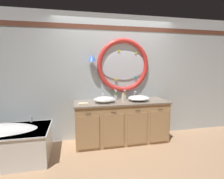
{
  "coord_description": "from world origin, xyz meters",
  "views": [
    {
      "loc": [
        -0.89,
        -3.07,
        1.57
      ],
      "look_at": [
        -0.14,
        0.25,
        1.09
      ],
      "focal_mm": 28.14,
      "sensor_mm": 36.0,
      "label": 1
    }
  ],
  "objects_px": {
    "sink_basin_left": "(105,99)",
    "toothbrush_holder_right": "(125,97)",
    "toothbrush_holder_left": "(116,97)",
    "folded_hand_towel": "(83,104)",
    "sink_basin_right": "(139,98)",
    "soap_dispenser": "(123,98)"
  },
  "relations": [
    {
      "from": "sink_basin_right",
      "to": "soap_dispenser",
      "type": "relative_size",
      "value": 2.68
    },
    {
      "from": "sink_basin_right",
      "to": "folded_hand_towel",
      "type": "distance_m",
      "value": 1.12
    },
    {
      "from": "sink_basin_left",
      "to": "soap_dispenser",
      "type": "bearing_deg",
      "value": 9.6
    },
    {
      "from": "sink_basin_left",
      "to": "toothbrush_holder_left",
      "type": "relative_size",
      "value": 1.9
    },
    {
      "from": "toothbrush_holder_left",
      "to": "toothbrush_holder_right",
      "type": "xyz_separation_m",
      "value": [
        0.19,
        -0.01,
        0.0
      ]
    },
    {
      "from": "toothbrush_holder_left",
      "to": "folded_hand_towel",
      "type": "distance_m",
      "value": 0.75
    },
    {
      "from": "toothbrush_holder_left",
      "to": "folded_hand_towel",
      "type": "bearing_deg",
      "value": -156.33
    },
    {
      "from": "sink_basin_right",
      "to": "toothbrush_holder_right",
      "type": "bearing_deg",
      "value": 140.95
    },
    {
      "from": "toothbrush_holder_right",
      "to": "soap_dispenser",
      "type": "relative_size",
      "value": 1.33
    },
    {
      "from": "toothbrush_holder_right",
      "to": "folded_hand_towel",
      "type": "height_order",
      "value": "toothbrush_holder_right"
    },
    {
      "from": "sink_basin_left",
      "to": "toothbrush_holder_right",
      "type": "xyz_separation_m",
      "value": [
        0.46,
        0.19,
        -0.0
      ]
    },
    {
      "from": "sink_basin_right",
      "to": "folded_hand_towel",
      "type": "bearing_deg",
      "value": -174.93
    },
    {
      "from": "sink_basin_left",
      "to": "folded_hand_towel",
      "type": "height_order",
      "value": "sink_basin_left"
    },
    {
      "from": "toothbrush_holder_left",
      "to": "toothbrush_holder_right",
      "type": "height_order",
      "value": "toothbrush_holder_left"
    },
    {
      "from": "sink_basin_left",
      "to": "soap_dispenser",
      "type": "distance_m",
      "value": 0.4
    },
    {
      "from": "sink_basin_right",
      "to": "toothbrush_holder_right",
      "type": "distance_m",
      "value": 0.31
    },
    {
      "from": "sink_basin_right",
      "to": "sink_basin_left",
      "type": "bearing_deg",
      "value": 180.0
    },
    {
      "from": "sink_basin_left",
      "to": "sink_basin_right",
      "type": "distance_m",
      "value": 0.7
    },
    {
      "from": "sink_basin_right",
      "to": "folded_hand_towel",
      "type": "xyz_separation_m",
      "value": [
        -1.12,
        -0.1,
        -0.04
      ]
    },
    {
      "from": "folded_hand_towel",
      "to": "sink_basin_right",
      "type": "bearing_deg",
      "value": 5.07
    },
    {
      "from": "sink_basin_right",
      "to": "toothbrush_holder_left",
      "type": "bearing_deg",
      "value": 154.71
    },
    {
      "from": "sink_basin_left",
      "to": "toothbrush_holder_left",
      "type": "distance_m",
      "value": 0.34
    }
  ]
}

